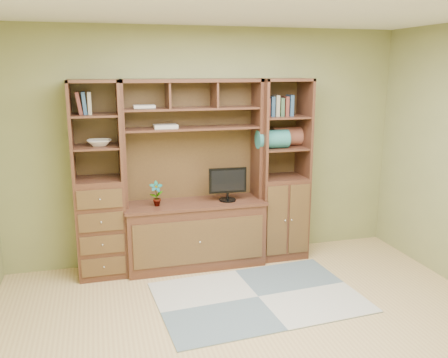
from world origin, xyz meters
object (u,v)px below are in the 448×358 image
object	(u,v)px
right_tower	(282,170)
left_tower	(99,181)
center_hutch	(194,176)
monitor	(228,178)

from	to	relation	value
right_tower	left_tower	bearing A→B (deg)	180.00
center_hutch	right_tower	distance (m)	1.03
center_hutch	monitor	bearing A→B (deg)	-5.48
right_tower	monitor	world-z (taller)	right_tower
center_hutch	left_tower	bearing A→B (deg)	177.71
right_tower	monitor	bearing A→B (deg)	-173.52
center_hutch	left_tower	xyz separation A→B (m)	(-1.00, 0.04, 0.00)
right_tower	monitor	size ratio (longest dim) A/B	4.02
left_tower	right_tower	xyz separation A→B (m)	(2.02, 0.00, 0.00)
monitor	right_tower	bearing A→B (deg)	9.11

